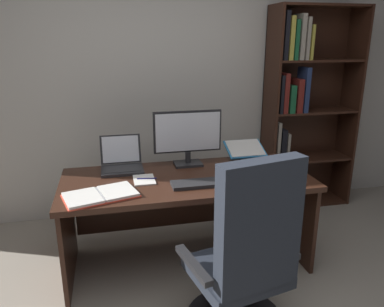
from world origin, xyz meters
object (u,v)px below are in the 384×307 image
(desk, at_px, (185,196))
(coffee_mug, at_px, (287,164))
(laptop, at_px, (122,163))
(reading_stand_with_book, at_px, (246,150))
(notepad, at_px, (144,180))
(monitor, at_px, (188,137))
(open_binder, at_px, (101,195))
(keyboard, at_px, (201,183))
(bookshelf, at_px, (300,107))
(office_chair, at_px, (246,266))
(pen, at_px, (147,178))
(computer_mouse, at_px, (242,179))

(desk, relative_size, coffee_mug, 17.11)
(laptop, relative_size, coffee_mug, 3.03)
(reading_stand_with_book, distance_m, notepad, 0.97)
(coffee_mug, bearing_deg, monitor, 156.73)
(open_binder, height_order, notepad, open_binder)
(monitor, height_order, keyboard, monitor)
(bookshelf, relative_size, notepad, 9.52)
(bookshelf, distance_m, monitor, 1.39)
(bookshelf, distance_m, office_chair, 2.11)
(monitor, relative_size, open_binder, 1.06)
(keyboard, distance_m, coffee_mug, 0.73)
(monitor, relative_size, reading_stand_with_book, 1.67)
(monitor, height_order, coffee_mug, monitor)
(laptop, height_order, keyboard, laptop)
(bookshelf, xyz_separation_m, monitor, (-1.27, -0.55, -0.09))
(pen, bearing_deg, reading_stand_with_book, 21.37)
(reading_stand_with_book, relative_size, open_binder, 0.63)
(pen, relative_size, coffee_mug, 1.31)
(computer_mouse, bearing_deg, open_binder, -177.10)
(monitor, xyz_separation_m, laptop, (-0.53, 0.01, -0.18))
(laptop, bearing_deg, bookshelf, 16.86)
(laptop, height_order, coffee_mug, laptop)
(notepad, bearing_deg, reading_stand_with_book, 20.94)
(office_chair, relative_size, open_binder, 2.19)
(office_chair, xyz_separation_m, pen, (-0.45, 0.83, 0.25))
(monitor, height_order, open_binder, monitor)
(monitor, relative_size, pen, 3.90)
(desk, relative_size, monitor, 3.33)
(desk, xyz_separation_m, open_binder, (-0.62, -0.30, 0.20))
(notepad, bearing_deg, bookshelf, 26.58)
(reading_stand_with_book, distance_m, open_binder, 1.34)
(keyboard, height_order, coffee_mug, coffee_mug)
(monitor, distance_m, pen, 0.50)
(keyboard, bearing_deg, pen, 154.31)
(laptop, relative_size, computer_mouse, 3.10)
(office_chair, xyz_separation_m, coffee_mug, (0.63, 0.80, 0.29))
(coffee_mug, bearing_deg, computer_mouse, -161.71)
(monitor, bearing_deg, bookshelf, 23.51)
(office_chair, height_order, open_binder, office_chair)
(bookshelf, height_order, reading_stand_with_book, bookshelf)
(office_chair, xyz_separation_m, open_binder, (-0.78, 0.61, 0.25))
(desk, bearing_deg, reading_stand_with_book, 24.41)
(office_chair, relative_size, reading_stand_with_book, 3.46)
(laptop, relative_size, pen, 2.30)
(pen, bearing_deg, keyboard, -25.69)
(keyboard, height_order, reading_stand_with_book, reading_stand_with_book)
(pen, bearing_deg, bookshelf, 26.86)
(bookshelf, relative_size, coffee_mug, 18.77)
(office_chair, bearing_deg, open_binder, 129.64)
(computer_mouse, height_order, pen, computer_mouse)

